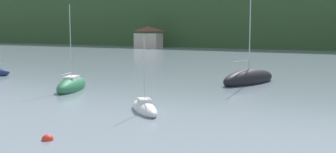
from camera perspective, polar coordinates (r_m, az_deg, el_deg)
name	(u,v)px	position (r m, az deg, el deg)	size (l,w,h in m)	color
shore_building_west	(148,37)	(103.75, -2.68, 5.33)	(6.68, 3.63, 5.29)	#BCB29E
sailboat_mid_2	(72,86)	(34.19, -12.95, -1.23)	(3.34, 5.39, 7.12)	#2D754C
sailboat_mid_4	(144,108)	(24.80, -3.21, -4.32)	(3.68, 3.58, 4.79)	white
sailboat_far_5	(249,79)	(37.91, 10.91, -0.32)	(3.79, 7.37, 11.01)	black
mooring_buoy_mid	(48,140)	(19.51, -16.03, -8.29)	(0.53, 0.53, 0.53)	red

